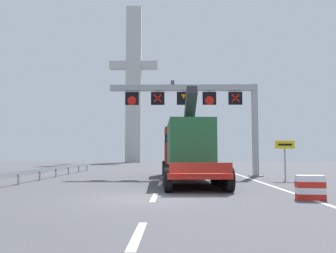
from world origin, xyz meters
TOP-DOWN VIEW (x-y plane):
  - ground at (0.00, 0.00)m, footprint 112.00×112.00m
  - lane_markings at (0.32, 15.78)m, footprint 0.20×46.16m
  - edge_line_right at (6.20, 12.00)m, footprint 0.20×63.00m
  - overhead_lane_gantry at (3.17, 12.57)m, footprint 11.26×0.90m
  - heavy_haul_truck_red at (1.85, 9.44)m, footprint 3.57×14.15m
  - exit_sign_yellow at (8.11, 8.80)m, footprint 1.22×0.15m
  - crash_barrier_striped at (6.11, -0.36)m, footprint 1.05×0.61m
  - guardrail_left at (-7.39, 10.06)m, footprint 0.13×24.11m
  - bridge_pylon_distant at (-6.38, 51.02)m, footprint 9.00×2.00m

SIDE VIEW (x-z plane):
  - ground at x=0.00m, z-range 0.00..0.00m
  - edge_line_right at x=6.20m, z-range 0.00..0.01m
  - lane_markings at x=0.32m, z-range 0.00..0.01m
  - crash_barrier_striped at x=6.11m, z-range 0.00..0.90m
  - guardrail_left at x=-7.39m, z-range 0.18..0.94m
  - exit_sign_yellow at x=8.11m, z-range 0.60..3.10m
  - heavy_haul_truck_red at x=1.85m, z-range -0.66..4.64m
  - overhead_lane_gantry at x=3.17m, z-range 1.96..9.11m
  - bridge_pylon_distant at x=-6.38m, z-range 0.38..29.59m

